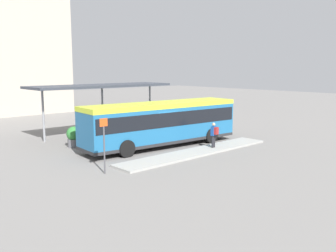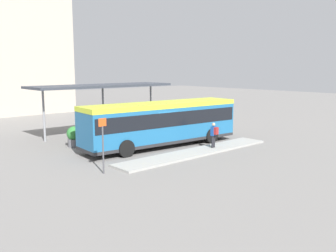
# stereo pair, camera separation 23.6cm
# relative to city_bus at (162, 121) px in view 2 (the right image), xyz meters

# --- Properties ---
(ground_plane) EXTENTS (120.00, 120.00, 0.00)m
(ground_plane) POSITION_rel_city_bus_xyz_m (-0.01, 0.00, -1.74)
(ground_plane) COLOR slate
(curb_island) EXTENTS (11.76, 1.80, 0.12)m
(curb_island) POSITION_rel_city_bus_xyz_m (0.35, -2.91, -1.68)
(curb_island) COLOR #9E9E99
(curb_island) RESTS_ON ground_plane
(city_bus) EXTENTS (11.34, 3.37, 2.97)m
(city_bus) POSITION_rel_city_bus_xyz_m (0.00, 0.00, 0.00)
(city_bus) COLOR #1E6093
(city_bus) RESTS_ON ground_plane
(pedestrian_waiting) EXTENTS (0.43, 0.46, 1.62)m
(pedestrian_waiting) POSITION_rel_city_bus_xyz_m (1.89, -2.94, -0.69)
(pedestrian_waiting) COLOR #232328
(pedestrian_waiting) RESTS_ON curb_island
(bicycle_red) EXTENTS (0.48, 1.51, 0.66)m
(bicycle_red) POSITION_rel_city_bus_xyz_m (9.17, 4.44, -1.41)
(bicycle_red) COLOR black
(bicycle_red) RESTS_ON ground_plane
(bicycle_blue) EXTENTS (0.48, 1.59, 0.69)m
(bicycle_blue) POSITION_rel_city_bus_xyz_m (9.41, 5.13, -1.40)
(bicycle_blue) COLOR black
(bicycle_blue) RESTS_ON ground_plane
(bicycle_orange) EXTENTS (0.48, 1.55, 0.67)m
(bicycle_orange) POSITION_rel_city_bus_xyz_m (9.33, 5.82, -1.41)
(bicycle_orange) COLOR black
(bicycle_orange) RESTS_ON ground_plane
(bicycle_green) EXTENTS (0.48, 1.66, 0.72)m
(bicycle_green) POSITION_rel_city_bus_xyz_m (9.05, 6.51, -1.38)
(bicycle_green) COLOR black
(bicycle_green) RESTS_ON ground_plane
(station_shelter) EXTENTS (11.51, 3.33, 3.92)m
(station_shelter) POSITION_rel_city_bus_xyz_m (-0.25, 6.82, 2.01)
(station_shelter) COLOR #383D47
(station_shelter) RESTS_ON ground_plane
(potted_planter_near_shelter) EXTENTS (0.96, 0.96, 1.38)m
(potted_planter_near_shelter) POSITION_rel_city_bus_xyz_m (-4.40, 3.91, -1.03)
(potted_planter_near_shelter) COLOR slate
(potted_planter_near_shelter) RESTS_ON ground_plane
(platform_sign) EXTENTS (0.44, 0.08, 2.80)m
(platform_sign) POSITION_rel_city_bus_xyz_m (-6.43, -2.93, -0.19)
(platform_sign) COLOR #4C4C51
(platform_sign) RESTS_ON ground_plane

